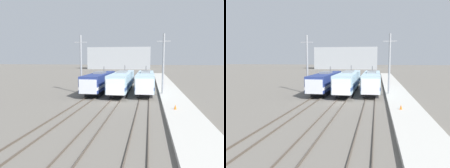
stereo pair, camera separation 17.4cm
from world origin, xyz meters
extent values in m
plane|color=#666059|center=(0.00, 0.00, 0.00)|extent=(400.00, 400.00, 0.00)
cube|color=#4C4238|center=(-4.99, 0.00, 0.07)|extent=(0.07, 120.00, 0.15)
cube|color=#4C4238|center=(-3.56, 0.00, 0.07)|extent=(0.07, 120.00, 0.15)
cube|color=#4C4238|center=(-0.72, 0.00, 0.07)|extent=(0.07, 120.00, 0.15)
cube|color=#4C4238|center=(0.72, 0.00, 0.07)|extent=(0.07, 120.00, 0.15)
cube|color=#4C4238|center=(3.56, 0.00, 0.07)|extent=(0.07, 120.00, 0.15)
cube|color=#4C4238|center=(4.99, 0.00, 0.07)|extent=(0.07, 120.00, 0.15)
cube|color=black|center=(-4.28, 4.41, 0.47)|extent=(2.59, 3.68, 0.95)
cube|color=black|center=(-4.28, 12.77, 0.47)|extent=(2.59, 3.68, 0.95)
cube|color=navy|center=(-4.28, 8.59, 2.26)|extent=(3.05, 16.72, 2.63)
cube|color=silver|center=(-4.28, 8.59, 1.74)|extent=(3.09, 16.76, 0.47)
cube|color=silver|center=(-4.28, 1.06, 2.07)|extent=(2.81, 1.86, 2.23)
cube|color=black|center=(-4.28, 0.21, 2.56)|extent=(2.39, 0.08, 0.63)
cube|color=slate|center=(-4.28, 8.59, 3.75)|extent=(1.68, 4.18, 0.35)
cylinder|color=#38383D|center=(-4.28, 12.27, 4.17)|extent=(0.12, 0.12, 1.19)
cube|color=#232326|center=(0.00, 4.36, 0.47)|extent=(2.60, 3.95, 0.95)
cube|color=#232326|center=(0.00, 13.34, 0.47)|extent=(2.60, 3.95, 0.95)
cube|color=#9EBCCC|center=(0.00, 8.85, 2.35)|extent=(3.06, 17.98, 2.80)
cube|color=navy|center=(0.00, 8.85, 1.79)|extent=(3.10, 18.02, 0.50)
cube|color=silver|center=(0.00, 0.69, 2.14)|extent=(2.82, 1.85, 2.38)
cube|color=black|center=(0.00, -0.16, 2.67)|extent=(2.40, 0.08, 0.67)
cube|color=gray|center=(0.00, 8.85, 3.93)|extent=(1.69, 4.49, 0.35)
cylinder|color=#38383D|center=(0.00, 12.80, 4.37)|extent=(0.12, 0.12, 1.22)
cube|color=#232326|center=(4.28, 5.07, 0.47)|extent=(2.55, 3.56, 0.95)
cube|color=#232326|center=(4.28, 13.15, 0.47)|extent=(2.55, 3.56, 0.95)
cube|color=#9EBCCC|center=(4.28, 9.11, 2.35)|extent=(3.00, 16.16, 2.80)
cube|color=navy|center=(4.28, 9.11, 1.79)|extent=(3.04, 16.20, 0.50)
cube|color=silver|center=(4.28, 1.91, 2.14)|extent=(2.76, 1.96, 2.38)
cube|color=black|center=(4.28, 1.01, 2.66)|extent=(2.34, 0.08, 0.67)
cube|color=gray|center=(4.28, 9.11, 3.92)|extent=(1.65, 4.04, 0.35)
cylinder|color=#38383D|center=(4.28, 12.67, 4.31)|extent=(0.12, 0.12, 1.13)
cylinder|color=gray|center=(-7.22, 6.22, 5.25)|extent=(0.34, 0.34, 10.50)
cube|color=gray|center=(-7.22, 6.22, 9.24)|extent=(2.27, 0.16, 0.16)
cylinder|color=gray|center=(7.26, 6.22, 5.25)|extent=(0.34, 0.34, 10.50)
cube|color=gray|center=(7.26, 6.22, 9.24)|extent=(2.27, 0.16, 0.16)
cube|color=#B7B5AD|center=(8.76, 0.00, 0.20)|extent=(4.00, 120.00, 0.41)
cone|color=orange|center=(8.05, -5.67, 0.69)|extent=(0.30, 0.30, 0.57)
cube|color=#9EA3A8|center=(-13.63, 104.95, 6.64)|extent=(38.04, 14.03, 13.27)
camera|label=1|loc=(4.97, -31.71, 6.33)|focal=35.00mm
camera|label=2|loc=(5.15, -31.68, 6.33)|focal=35.00mm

